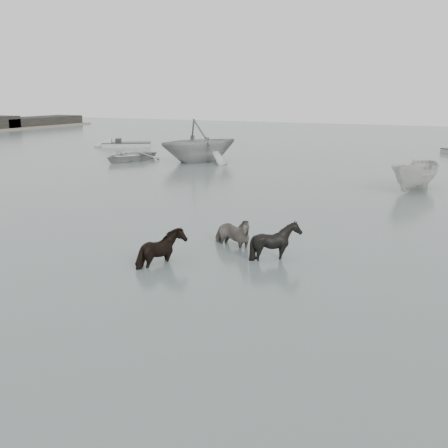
{
  "coord_description": "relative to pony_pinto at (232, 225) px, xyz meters",
  "views": [
    {
      "loc": [
        8.11,
        -14.26,
        4.88
      ],
      "look_at": [
        0.95,
        0.32,
        1.0
      ],
      "focal_mm": 45.0,
      "sensor_mm": 36.0,
      "label": 1
    }
  ],
  "objects": [
    {
      "name": "pony_dark",
      "position": [
        -0.96,
        -2.61,
        -0.02
      ],
      "size": [
        1.4,
        1.55,
        1.36
      ],
      "primitive_type": "imported",
      "rotation": [
        0.0,
        0.0,
        1.77
      ],
      "color": "black",
      "rests_on": "ground"
    },
    {
      "name": "ground",
      "position": [
        -0.69,
        -1.41,
        -0.7
      ],
      "size": [
        140.0,
        140.0,
        0.0
      ],
      "primitive_type": "plane",
      "color": "#4D5C58",
      "rests_on": "ground"
    },
    {
      "name": "rowboat_lead",
      "position": [
        -16.2,
        17.12,
        -0.24
      ],
      "size": [
        3.75,
        4.84,
        0.92
      ],
      "primitive_type": "imported",
      "rotation": [
        0.0,
        0.0,
        -0.13
      ],
      "color": "#BABAB5",
      "rests_on": "ground"
    },
    {
      "name": "pony_pinto",
      "position": [
        0.0,
        0.0,
        0.0
      ],
      "size": [
        1.79,
        1.16,
        1.4
      ],
      "primitive_type": "imported",
      "rotation": [
        0.0,
        0.0,
        1.31
      ],
      "color": "black",
      "rests_on": "ground"
    },
    {
      "name": "boat_small",
      "position": [
        3.76,
        13.55,
        0.1
      ],
      "size": [
        2.53,
        4.39,
        1.6
      ],
      "primitive_type": "imported",
      "rotation": [
        0.0,
        0.0,
        -0.25
      ],
      "color": "#B8B8B3",
      "rests_on": "ground"
    },
    {
      "name": "rowboat_trail",
      "position": [
        -11.41,
        18.8,
        0.85
      ],
      "size": [
        7.37,
        7.65,
        3.1
      ],
      "primitive_type": "imported",
      "rotation": [
        0.0,
        0.0,
        2.61
      ],
      "color": "#A5A7A5",
      "rests_on": "ground"
    },
    {
      "name": "pony_black",
      "position": [
        1.75,
        -0.65,
        -0.0
      ],
      "size": [
        1.32,
        1.18,
        1.4
      ],
      "primitive_type": "imported",
      "rotation": [
        0.0,
        0.0,
        1.53
      ],
      "color": "black",
      "rests_on": "ground"
    },
    {
      "name": "skiff_outer",
      "position": [
        -22.35,
        25.37,
        -0.32
      ],
      "size": [
        5.8,
        4.55,
        0.75
      ],
      "primitive_type": null,
      "rotation": [
        0.0,
        0.0,
        3.72
      ],
      "color": "#AFAEAA",
      "rests_on": "ground"
    }
  ]
}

